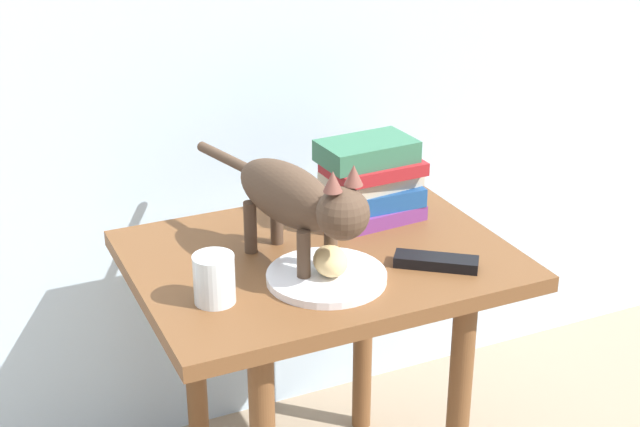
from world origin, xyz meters
TOP-DOWN VIEW (x-y plane):
  - side_table at (0.00, 0.00)m, footprint 0.69×0.53m
  - plate at (-0.03, -0.10)m, footprint 0.21×0.21m
  - bread_roll at (-0.03, -0.11)m, footprint 0.08×0.09m
  - cat at (-0.06, -0.04)m, footprint 0.16×0.47m
  - book_stack at (0.16, 0.10)m, footprint 0.20×0.14m
  - candle_jar at (-0.24, -0.09)m, footprint 0.07×0.07m
  - tv_remote at (0.17, -0.14)m, footprint 0.15×0.12m

SIDE VIEW (x-z plane):
  - side_table at x=0.00m, z-range 0.19..0.77m
  - plate at x=-0.03m, z-range 0.58..0.60m
  - tv_remote at x=0.17m, z-range 0.58..0.60m
  - candle_jar at x=-0.24m, z-range 0.58..0.66m
  - bread_roll at x=-0.03m, z-range 0.60..0.65m
  - book_stack at x=0.16m, z-range 0.58..0.74m
  - cat at x=-0.06m, z-range 0.60..0.83m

